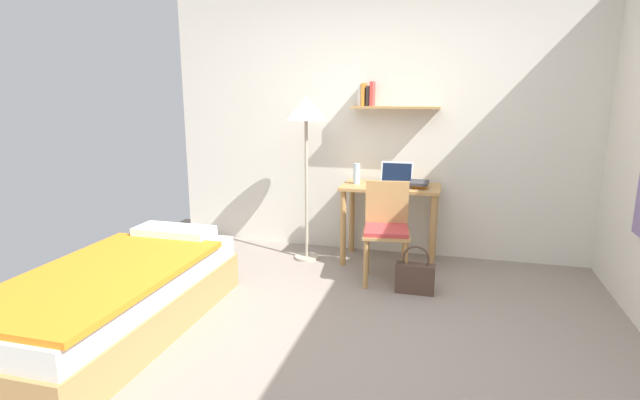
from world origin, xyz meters
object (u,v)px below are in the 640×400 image
standing_lamp (306,117)px  laptop (396,179)px  desk (390,202)px  handbag (415,277)px  desk_chair (386,227)px  bed (116,299)px  water_bottle (357,174)px  book_stack (419,184)px

standing_lamp → laptop: standing_lamp is taller
standing_lamp → desk: bearing=9.5°
laptop → handbag: (0.26, -0.77, -0.68)m
desk_chair → desk: bearing=93.5°
handbag → standing_lamp: bearing=152.4°
bed → standing_lamp: 2.29m
water_bottle → bed: bearing=-124.1°
bed → water_bottle: 2.41m
desk_chair → handbag: 0.50m
desk → water_bottle: (-0.33, -0.00, 0.26)m
bed → standing_lamp: standing_lamp is taller
bed → book_stack: book_stack is taller
desk_chair → laptop: 0.64m
laptop → water_bottle: (-0.37, -0.06, 0.04)m
desk → water_bottle: bearing=-179.8°
book_stack → desk_chair: bearing=-117.6°
standing_lamp → handbag: bearing=-27.6°
desk → handbag: bearing=-66.7°
book_stack → desk: bearing=174.1°
desk → book_stack: book_stack is taller
standing_lamp → laptop: 1.04m
laptop → water_bottle: size_ratio=1.57×
desk → bed: bearing=-130.3°
standing_lamp → laptop: size_ratio=5.07×
book_stack → water_bottle: bearing=177.4°
desk → desk_chair: size_ratio=1.07×
standing_lamp → bed: bearing=-115.0°
desk → book_stack: size_ratio=3.83×
bed → handbag: bearing=32.1°
bed → handbag: 2.29m
standing_lamp → handbag: standing_lamp is taller
standing_lamp → water_bottle: bearing=15.9°
water_bottle → book_stack: bearing=-2.6°
desk_chair → standing_lamp: bearing=157.1°
laptop → bed: bearing=-130.1°
bed → standing_lamp: bearing=65.0°
bed → desk_chair: desk_chair is taller
bed → handbag: size_ratio=4.97×
desk → laptop: (0.04, 0.06, 0.22)m
water_bottle → handbag: 1.20m
desk_chair → standing_lamp: (-0.83, 0.35, 0.91)m
water_bottle → standing_lamp: bearing=-164.1°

